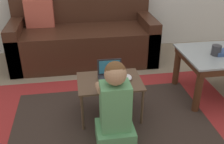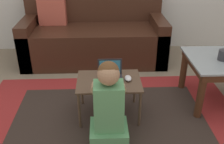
# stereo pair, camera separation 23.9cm
# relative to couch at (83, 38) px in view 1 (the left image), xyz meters

# --- Properties ---
(ground_plane) EXTENTS (16.00, 16.00, 0.00)m
(ground_plane) POSITION_rel_couch_xyz_m (0.22, -1.32, -0.32)
(ground_plane) COLOR #7F705B
(area_rug) EXTENTS (2.51, 1.87, 0.01)m
(area_rug) POSITION_rel_couch_xyz_m (0.16, -1.52, -0.31)
(area_rug) COLOR maroon
(area_rug) RESTS_ON ground_plane
(couch) EXTENTS (1.87, 0.80, 0.91)m
(couch) POSITION_rel_couch_xyz_m (0.00, 0.00, 0.00)
(couch) COLOR #381E14
(couch) RESTS_ON ground_plane
(laptop_desk) EXTENTS (0.58, 0.42, 0.38)m
(laptop_desk) POSITION_rel_couch_xyz_m (0.16, -1.32, 0.02)
(laptop_desk) COLOR #4C3828
(laptop_desk) RESTS_ON ground_plane
(laptop) EXTENTS (0.22, 0.16, 0.17)m
(laptop) POSITION_rel_couch_xyz_m (0.18, -1.29, 0.09)
(laptop) COLOR #232328
(laptop) RESTS_ON laptop_desk
(computer_mouse) EXTENTS (0.06, 0.10, 0.04)m
(computer_mouse) POSITION_rel_couch_xyz_m (0.34, -1.32, 0.08)
(computer_mouse) COLOR silver
(computer_mouse) RESTS_ON laptop_desk
(person_seated) EXTENTS (0.31, 0.36, 0.75)m
(person_seated) POSITION_rel_couch_xyz_m (0.15, -1.71, 0.02)
(person_seated) COLOR #518E5B
(person_seated) RESTS_ON ground_plane
(cup_on_table) EXTENTS (0.09, 0.09, 0.10)m
(cup_on_table) POSITION_rel_couch_xyz_m (1.26, -1.16, 0.22)
(cup_on_table) COLOR #2D2D33
(cup_on_table) RESTS_ON coffee_table
(book_on_table) EXTENTS (0.17, 0.13, 0.04)m
(book_on_table) POSITION_rel_couch_xyz_m (1.34, -1.15, 0.19)
(book_on_table) COLOR #334C7F
(book_on_table) RESTS_ON coffee_table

